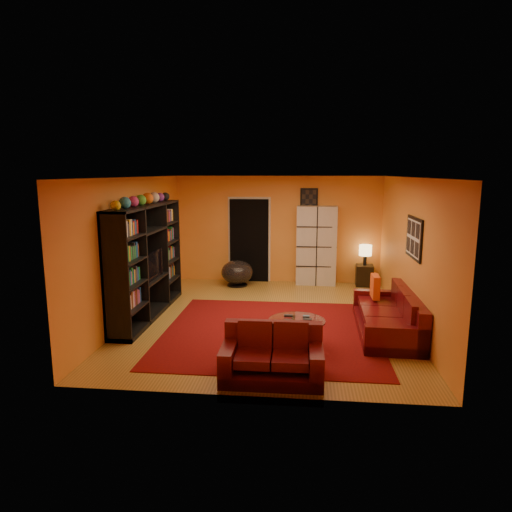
# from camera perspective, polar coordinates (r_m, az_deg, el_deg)

# --- Properties ---
(floor) EXTENTS (6.00, 6.00, 0.00)m
(floor) POSITION_cam_1_polar(r_m,az_deg,el_deg) (8.57, 1.50, -7.84)
(floor) COLOR olive
(floor) RESTS_ON ground
(ceiling) EXTENTS (6.00, 6.00, 0.00)m
(ceiling) POSITION_cam_1_polar(r_m,az_deg,el_deg) (8.14, 1.59, 9.82)
(ceiling) COLOR white
(ceiling) RESTS_ON wall_back
(wall_back) EXTENTS (6.00, 0.00, 6.00)m
(wall_back) POSITION_cam_1_polar(r_m,az_deg,el_deg) (11.22, 2.72, 3.33)
(wall_back) COLOR orange
(wall_back) RESTS_ON floor
(wall_front) EXTENTS (6.00, 0.00, 6.00)m
(wall_front) POSITION_cam_1_polar(r_m,az_deg,el_deg) (5.34, -0.93, -4.65)
(wall_front) COLOR orange
(wall_front) RESTS_ON floor
(wall_left) EXTENTS (0.00, 6.00, 6.00)m
(wall_left) POSITION_cam_1_polar(r_m,az_deg,el_deg) (8.80, -14.91, 1.02)
(wall_left) COLOR orange
(wall_left) RESTS_ON floor
(wall_right) EXTENTS (0.00, 6.00, 6.00)m
(wall_right) POSITION_cam_1_polar(r_m,az_deg,el_deg) (8.44, 18.71, 0.43)
(wall_right) COLOR orange
(wall_right) RESTS_ON floor
(rug) EXTENTS (3.60, 3.60, 0.01)m
(rug) POSITION_cam_1_polar(r_m,az_deg,el_deg) (7.90, 1.84, -9.40)
(rug) COLOR #5B0A0C
(rug) RESTS_ON floor
(doorway) EXTENTS (0.95, 0.10, 2.04)m
(doorway) POSITION_cam_1_polar(r_m,az_deg,el_deg) (11.28, -0.86, 1.94)
(doorway) COLOR black
(doorway) RESTS_ON floor
(wall_art_right) EXTENTS (0.03, 1.00, 0.70)m
(wall_art_right) POSITION_cam_1_polar(r_m,az_deg,el_deg) (8.11, 19.16, 2.15)
(wall_art_right) COLOR black
(wall_art_right) RESTS_ON wall_right
(wall_art_back) EXTENTS (0.42, 0.03, 0.52)m
(wall_art_back) POSITION_cam_1_polar(r_m,az_deg,el_deg) (11.11, 6.64, 7.09)
(wall_art_back) COLOR black
(wall_art_back) RESTS_ON wall_back
(entertainment_unit) EXTENTS (0.45, 3.00, 2.10)m
(entertainment_unit) POSITION_cam_1_polar(r_m,az_deg,el_deg) (8.77, -13.45, -0.61)
(entertainment_unit) COLOR black
(entertainment_unit) RESTS_ON floor
(tv) EXTENTS (0.90, 0.12, 0.52)m
(tv) POSITION_cam_1_polar(r_m,az_deg,el_deg) (8.74, -13.19, -1.11)
(tv) COLOR black
(tv) RESTS_ON entertainment_unit
(sofa) EXTENTS (1.00, 2.30, 0.85)m
(sofa) POSITION_cam_1_polar(r_m,az_deg,el_deg) (8.12, 16.58, -7.24)
(sofa) COLOR #4D0A10
(sofa) RESTS_ON rug
(loveseat) EXTENTS (1.33, 0.81, 0.85)m
(loveseat) POSITION_cam_1_polar(r_m,az_deg,el_deg) (6.19, 2.06, -12.39)
(loveseat) COLOR #4D0A10
(loveseat) RESTS_ON rug
(throw_pillow) EXTENTS (0.12, 0.42, 0.42)m
(throw_pillow) POSITION_cam_1_polar(r_m,az_deg,el_deg) (8.63, 14.66, -3.70)
(throw_pillow) COLOR #FC581C
(throw_pillow) RESTS_ON sofa
(coffee_table) EXTENTS (0.88, 0.88, 0.44)m
(coffee_table) POSITION_cam_1_polar(r_m,az_deg,el_deg) (7.12, 5.11, -8.35)
(coffee_table) COLOR silver
(coffee_table) RESTS_ON floor
(storage_cabinet) EXTENTS (0.96, 0.45, 1.90)m
(storage_cabinet) POSITION_cam_1_polar(r_m,az_deg,el_deg) (11.06, 7.56, 1.30)
(storage_cabinet) COLOR beige
(storage_cabinet) RESTS_ON floor
(bowl_chair) EXTENTS (0.76, 0.76, 0.61)m
(bowl_chair) POSITION_cam_1_polar(r_m,az_deg,el_deg) (10.91, -2.37, -2.05)
(bowl_chair) COLOR black
(bowl_chair) RESTS_ON floor
(side_table) EXTENTS (0.42, 0.42, 0.50)m
(side_table) POSITION_cam_1_polar(r_m,az_deg,el_deg) (11.23, 13.39, -2.38)
(side_table) COLOR black
(side_table) RESTS_ON floor
(table_lamp) EXTENTS (0.29, 0.29, 0.49)m
(table_lamp) POSITION_cam_1_polar(r_m,az_deg,el_deg) (11.12, 13.52, 0.62)
(table_lamp) COLOR black
(table_lamp) RESTS_ON side_table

